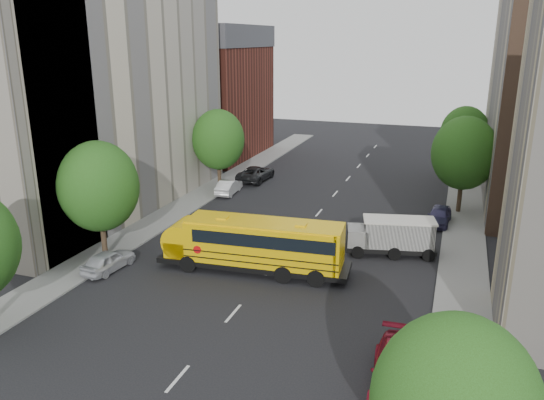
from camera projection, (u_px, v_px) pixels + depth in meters
The scene contains 17 objects.
ground at pixel (281, 257), 35.42m from camera, with size 120.00×120.00×0.00m, color black.
sidewalk_left at pixel (168, 215), 43.58m from camera, with size 3.00×80.00×0.12m, color slate.
sidewalk_right at pixel (463, 251), 36.24m from camera, with size 3.00×80.00×0.12m, color slate.
lane_markings at pixel (319, 213), 44.43m from camera, with size 0.15×64.00×0.01m, color silver.
building_left_cream at pixel (98, 89), 43.64m from camera, with size 10.00×26.00×20.00m, color beige.
building_left_redbrick at pixel (214, 103), 64.49m from camera, with size 10.00×15.00×13.00m, color maroon.
street_tree_1 at pixel (99, 186), 33.88m from camera, with size 5.12×5.12×7.90m.
street_tree_2 at pixel (218, 140), 50.13m from camera, with size 4.99×4.99×7.71m.
street_tree_4 at pixel (464, 153), 43.04m from camera, with size 5.25×5.25×8.10m.
street_tree_5 at pixel (465, 134), 53.96m from camera, with size 4.86×4.86×7.51m.
school_bus at pixel (252, 242), 32.90m from camera, with size 12.24×3.79×3.40m.
safari_truck at pixel (392, 236), 35.60m from camera, with size 6.18×3.34×2.51m.
parked_car_0 at pixel (108, 260), 33.29m from camera, with size 1.55×3.86×1.32m, color #BABCC1.
parked_car_1 at pixel (229, 187), 49.73m from camera, with size 1.43×4.09×1.35m, color silver.
parked_car_2 at pixel (256, 173), 54.33m from camera, with size 2.49×5.41×1.50m, color black.
parked_car_3 at pixel (399, 372), 21.91m from camera, with size 2.25×5.54×1.61m, color maroon.
parked_car_4 at pixel (439, 216), 41.55m from camera, with size 1.64×4.09×1.39m, color #39365E.
Camera 1 is at (10.36, -31.06, 14.06)m, focal length 35.00 mm.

